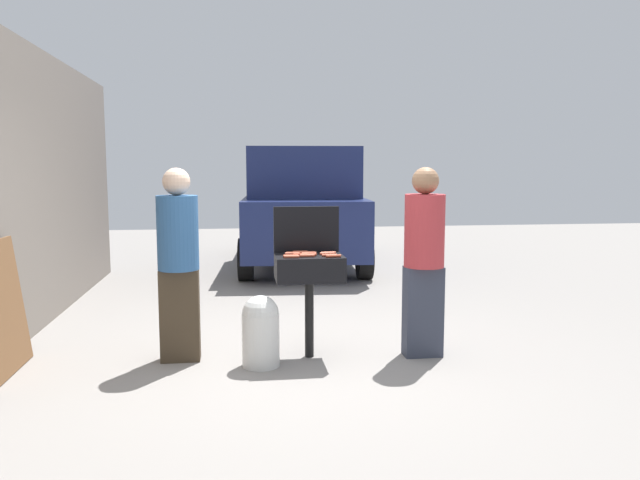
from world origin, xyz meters
The scene contains 23 objects.
ground_plane centered at (0.00, 0.00, 0.00)m, with size 24.00×24.00×0.00m, color gray.
house_wall_side centered at (-2.66, 1.00, 1.48)m, with size 0.24×8.00×2.96m, color slate.
bbq_grill centered at (0.15, 0.09, 0.78)m, with size 0.60×0.44×0.92m.
grill_lid_open centered at (0.15, 0.31, 1.13)m, with size 0.60×0.05×0.42m, color black.
hot_dog_0 centered at (-0.02, -0.06, 0.94)m, with size 0.03×0.03×0.13m, color #C6593D.
hot_dog_1 centered at (0.14, 0.04, 0.94)m, with size 0.03×0.03×0.13m, color #AD4228.
hot_dog_2 centered at (0.34, -0.07, 0.94)m, with size 0.03×0.03×0.13m, color #AD4228.
hot_dog_3 centered at (0.31, 0.09, 0.94)m, with size 0.03×0.03×0.13m, color #C6593D.
hot_dog_4 centered at (0.00, 0.12, 0.94)m, with size 0.03×0.03×0.13m, color #B74C33.
hot_dog_5 centered at (0.07, 0.07, 0.94)m, with size 0.03×0.03×0.13m, color #AD4228.
hot_dog_6 centered at (0.31, -0.02, 0.94)m, with size 0.03×0.03×0.13m, color #C6593D.
hot_dog_7 centered at (0.15, 0.12, 0.94)m, with size 0.03×0.03×0.13m, color #B74C33.
hot_dog_8 centered at (0.33, 0.13, 0.94)m, with size 0.03×0.03×0.13m, color #B74C33.
hot_dog_9 centered at (-0.03, -0.02, 0.94)m, with size 0.03×0.03×0.13m, color #AD4228.
hot_dog_10 centered at (0.12, -0.02, 0.94)m, with size 0.03×0.03×0.13m, color #B74C33.
hot_dog_11 centered at (0.08, 0.21, 0.94)m, with size 0.03×0.03×0.13m, color #C6593D.
hot_dog_12 centered at (0.01, 0.17, 0.94)m, with size 0.03×0.03×0.13m, color #B74C33.
hot_dog_13 centered at (0.15, 0.17, 0.94)m, with size 0.03×0.03×0.13m, color #B74C33.
propane_tank centered at (-0.30, -0.12, 0.32)m, with size 0.32×0.32×0.62m.
person_left centered at (-0.99, 0.14, 0.92)m, with size 0.36×0.36×1.70m.
person_right centered at (1.17, -0.02, 0.92)m, with size 0.36×0.36×1.70m.
parked_minivan centered at (0.65, 5.38, 1.03)m, with size 2.28×4.52×2.02m.
leaning_board centered at (-2.41, -0.02, 0.55)m, with size 0.03×0.90×1.10m, color brown.
Camera 1 is at (-0.49, -5.25, 1.70)m, focal length 34.45 mm.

